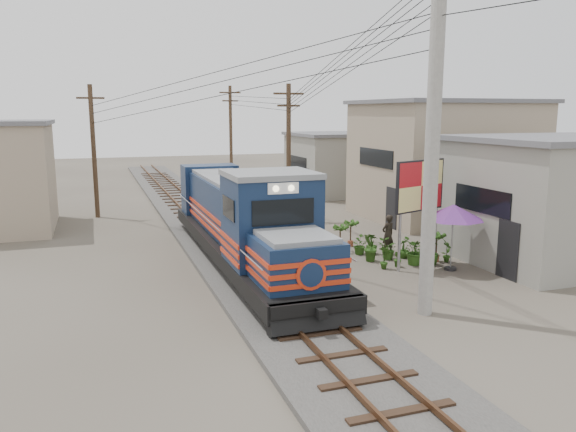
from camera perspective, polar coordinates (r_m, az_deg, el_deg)
name	(u,v)px	position (r m, az deg, el deg)	size (l,w,h in m)	color
ground	(302,322)	(15.39, 1.43, -10.74)	(120.00, 120.00, 0.00)	#473F35
ballast	(221,240)	(24.59, -6.80, -2.49)	(3.60, 70.00, 0.16)	#595651
track	(221,236)	(24.55, -6.81, -2.08)	(1.15, 70.00, 0.12)	#51331E
locomotive	(243,222)	(20.59, -4.56, -0.61)	(2.71, 14.73, 3.65)	black
utility_pole_main	(433,134)	(15.52, 14.50, 8.04)	(0.40, 0.40, 10.00)	#9E9B93
wooden_pole_mid	(289,150)	(29.11, 0.06, 6.77)	(1.60, 0.24, 7.00)	#4C3826
wooden_pole_far	(231,134)	(42.61, -5.83, 8.24)	(1.60, 0.24, 7.50)	#4C3826
wooden_pole_left	(94,149)	(31.48, -19.14, 6.47)	(1.60, 0.24, 7.00)	#4C3826
power_lines	(222,60)	(22.55, -6.73, 15.49)	(9.65, 19.00, 3.30)	black
shophouse_front	(559,199)	(23.55, 25.82, 1.60)	(7.35, 6.30, 4.70)	gray
shophouse_mid	(443,159)	(31.00, 15.49, 5.56)	(8.40, 7.35, 6.20)	gray
shophouse_back	(339,163)	(39.05, 5.22, 5.37)	(6.30, 6.30, 4.20)	gray
billboard	(420,188)	(20.64, 13.27, 2.76)	(2.42, 0.98, 3.91)	#99999E
market_umbrella	(453,212)	(20.61, 16.45, 0.35)	(2.46, 2.46, 2.38)	black
vendor	(388,235)	(22.56, 10.11, -1.88)	(0.59, 0.38, 1.61)	black
plant_nursery	(400,249)	(21.73, 11.33, -3.32)	(3.41, 3.12, 1.07)	#264C15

